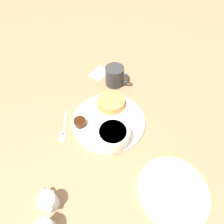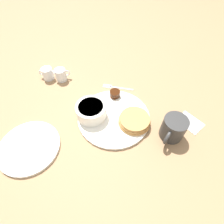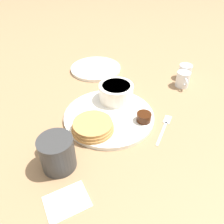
{
  "view_description": "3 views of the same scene",
  "coord_description": "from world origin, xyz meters",
  "px_view_note": "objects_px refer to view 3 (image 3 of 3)",
  "views": [
    {
      "loc": [
        -0.23,
        -0.32,
        0.57
      ],
      "look_at": [
        0.02,
        0.0,
        0.04
      ],
      "focal_mm": 28.0,
      "sensor_mm": 36.0,
      "label": 1
    },
    {
      "loc": [
        0.37,
        -0.17,
        0.56
      ],
      "look_at": [
        -0.01,
        -0.01,
        0.03
      ],
      "focal_mm": 28.0,
      "sensor_mm": 36.0,
      "label": 2
    },
    {
      "loc": [
        0.09,
        0.52,
        0.45
      ],
      "look_at": [
        -0.01,
        0.02,
        0.03
      ],
      "focal_mm": 35.0,
      "sensor_mm": 36.0,
      "label": 3
    }
  ],
  "objects_px": {
    "creamer_pitcher_near": "(183,79)",
    "fork": "(165,126)",
    "plate": "(109,116)",
    "creamer_pitcher_far": "(185,71)",
    "coffee_mug": "(57,153)",
    "bowl": "(116,92)"
  },
  "relations": [
    {
      "from": "bowl",
      "to": "coffee_mug",
      "type": "bearing_deg",
      "value": 50.59
    },
    {
      "from": "creamer_pitcher_far",
      "to": "bowl",
      "type": "bearing_deg",
      "value": 20.15
    },
    {
      "from": "creamer_pitcher_far",
      "to": "coffee_mug",
      "type": "bearing_deg",
      "value": 34.92
    },
    {
      "from": "bowl",
      "to": "creamer_pitcher_far",
      "type": "bearing_deg",
      "value": -159.85
    },
    {
      "from": "bowl",
      "to": "fork",
      "type": "bearing_deg",
      "value": 128.34
    },
    {
      "from": "plate",
      "to": "bowl",
      "type": "relative_size",
      "value": 2.46
    },
    {
      "from": "creamer_pitcher_far",
      "to": "fork",
      "type": "xyz_separation_m",
      "value": [
        0.18,
        0.26,
        -0.03
      ]
    },
    {
      "from": "bowl",
      "to": "coffee_mug",
      "type": "height_order",
      "value": "coffee_mug"
    },
    {
      "from": "coffee_mug",
      "to": "fork",
      "type": "distance_m",
      "value": 0.33
    },
    {
      "from": "creamer_pitcher_near",
      "to": "fork",
      "type": "distance_m",
      "value": 0.26
    },
    {
      "from": "plate",
      "to": "creamer_pitcher_far",
      "type": "bearing_deg",
      "value": -151.07
    },
    {
      "from": "creamer_pitcher_far",
      "to": "fork",
      "type": "distance_m",
      "value": 0.32
    },
    {
      "from": "coffee_mug",
      "to": "bowl",
      "type": "bearing_deg",
      "value": -129.41
    },
    {
      "from": "bowl",
      "to": "creamer_pitcher_far",
      "type": "distance_m",
      "value": 0.32
    },
    {
      "from": "coffee_mug",
      "to": "creamer_pitcher_far",
      "type": "height_order",
      "value": "coffee_mug"
    },
    {
      "from": "creamer_pitcher_far",
      "to": "creamer_pitcher_near",
      "type": "bearing_deg",
      "value": 58.14
    },
    {
      "from": "creamer_pitcher_far",
      "to": "plate",
      "type": "bearing_deg",
      "value": 28.93
    },
    {
      "from": "coffee_mug",
      "to": "creamer_pitcher_near",
      "type": "distance_m",
      "value": 0.55
    },
    {
      "from": "plate",
      "to": "creamer_pitcher_near",
      "type": "relative_size",
      "value": 3.84
    },
    {
      "from": "plate",
      "to": "coffee_mug",
      "type": "relative_size",
      "value": 2.59
    },
    {
      "from": "coffee_mug",
      "to": "creamer_pitcher_far",
      "type": "relative_size",
      "value": 1.66
    },
    {
      "from": "plate",
      "to": "coffee_mug",
      "type": "height_order",
      "value": "coffee_mug"
    }
  ]
}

